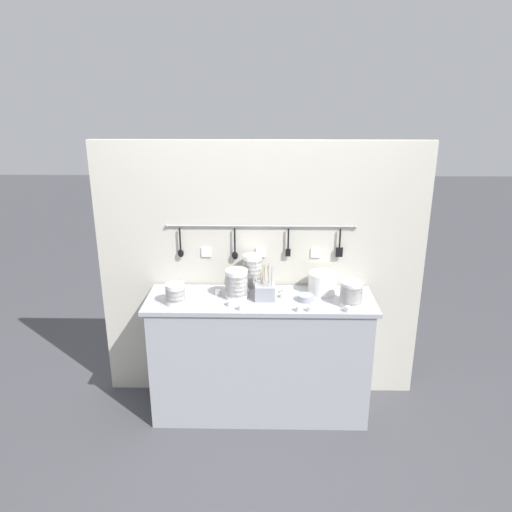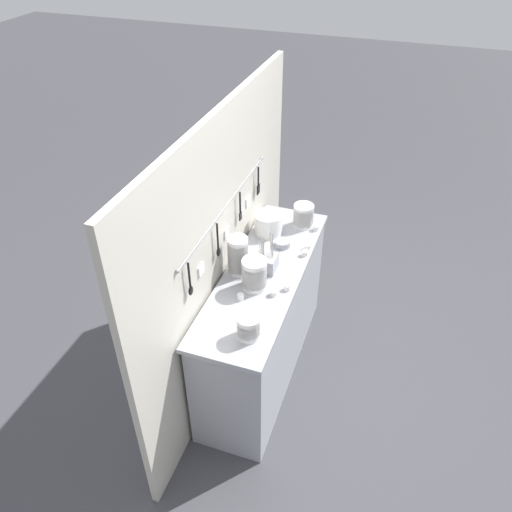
% 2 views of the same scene
% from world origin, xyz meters
% --- Properties ---
extents(ground_plane, '(20.00, 20.00, 0.00)m').
position_xyz_m(ground_plane, '(0.00, 0.00, 0.00)').
color(ground_plane, '#424247').
extents(counter, '(1.59, 0.49, 0.91)m').
position_xyz_m(counter, '(0.00, 0.00, 0.46)').
color(counter, '#9EA0A8').
rests_on(counter, ground).
extents(back_wall, '(2.39, 0.08, 1.96)m').
position_xyz_m(back_wall, '(-0.00, 0.28, 0.98)').
color(back_wall, beige).
rests_on(back_wall, ground).
extents(bowl_stack_nested_right, '(0.15, 0.15, 0.17)m').
position_xyz_m(bowl_stack_nested_right, '(0.61, -0.10, 1.00)').
color(bowl_stack_nested_right, white).
rests_on(bowl_stack_nested_right, counter).
extents(bowl_stack_tall_left, '(0.13, 0.13, 0.14)m').
position_xyz_m(bowl_stack_tall_left, '(-0.57, -0.10, 0.98)').
color(bowl_stack_tall_left, white).
rests_on(bowl_stack_tall_left, counter).
extents(bowl_stack_wide_centre, '(0.15, 0.15, 0.21)m').
position_xyz_m(bowl_stack_wide_centre, '(-0.17, 0.01, 1.02)').
color(bowl_stack_wide_centre, white).
rests_on(bowl_stack_wide_centre, counter).
extents(bowl_stack_short_front, '(0.13, 0.13, 0.26)m').
position_xyz_m(bowl_stack_short_front, '(-0.06, 0.16, 1.04)').
color(bowl_stack_short_front, white).
rests_on(bowl_stack_short_front, counter).
extents(plate_stack, '(0.20, 0.20, 0.15)m').
position_xyz_m(plate_stack, '(0.44, 0.11, 0.99)').
color(plate_stack, white).
rests_on(plate_stack, counter).
extents(steel_mixing_bowl, '(0.11, 0.11, 0.04)m').
position_xyz_m(steel_mixing_bowl, '(0.31, -0.03, 0.93)').
color(steel_mixing_bowl, '#93969E').
rests_on(steel_mixing_bowl, counter).
extents(cutlery_caddy, '(0.14, 0.14, 0.27)m').
position_xyz_m(cutlery_caddy, '(0.03, -0.00, 0.97)').
color(cutlery_caddy, '#93969E').
rests_on(cutlery_caddy, counter).
extents(cup_beside_plates, '(0.04, 0.04, 0.04)m').
position_xyz_m(cup_beside_plates, '(-0.30, 0.05, 0.93)').
color(cup_beside_plates, white).
rests_on(cup_beside_plates, counter).
extents(cup_front_right, '(0.04, 0.04, 0.04)m').
position_xyz_m(cup_front_right, '(0.17, 0.09, 0.93)').
color(cup_front_right, white).
rests_on(cup_front_right, counter).
extents(cup_back_right, '(0.04, 0.04, 0.04)m').
position_xyz_m(cup_back_right, '(0.33, -0.20, 0.93)').
color(cup_back_right, white).
rests_on(cup_back_right, counter).
extents(cup_by_caddy, '(0.04, 0.04, 0.04)m').
position_xyz_m(cup_by_caddy, '(0.16, 0.02, 0.93)').
color(cup_by_caddy, white).
rests_on(cup_by_caddy, counter).
extents(cup_front_left, '(0.04, 0.04, 0.04)m').
position_xyz_m(cup_front_left, '(-0.13, -0.19, 0.93)').
color(cup_front_left, white).
rests_on(cup_front_left, counter).
extents(cup_edge_far, '(0.04, 0.04, 0.04)m').
position_xyz_m(cup_edge_far, '(-0.20, -0.12, 0.93)').
color(cup_edge_far, white).
rests_on(cup_edge_far, counter).
extents(cup_centre, '(0.04, 0.04, 0.04)m').
position_xyz_m(cup_centre, '(0.58, -0.20, 0.93)').
color(cup_centre, white).
rests_on(cup_centre, counter).
extents(cup_edge_near, '(0.04, 0.04, 0.04)m').
position_xyz_m(cup_edge_near, '(0.25, -0.20, 0.93)').
color(cup_edge_near, white).
rests_on(cup_edge_near, counter).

